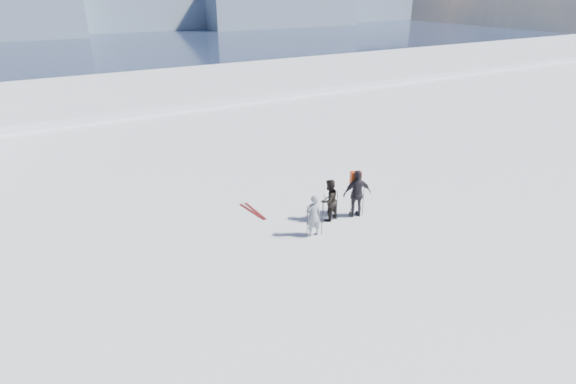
# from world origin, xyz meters

# --- Properties ---
(lake_basin) EXTENTS (820.00, 820.00, 71.62)m
(lake_basin) POSITION_xyz_m (0.00, 30.00, -6.50)
(lake_basin) COLOR white
(lake_basin) RESTS_ON ground
(far_mountain_range) EXTENTS (770.00, 110.00, 53.00)m
(far_mountain_range) POSITION_xyz_m (29.60, 454.78, -7.19)
(far_mountain_range) COLOR slate
(far_mountain_range) RESTS_ON ground
(skier_grey) EXTENTS (0.60, 0.41, 1.59)m
(skier_grey) POSITION_xyz_m (-1.29, 2.71, 0.79)
(skier_grey) COLOR gray
(skier_grey) RESTS_ON ground
(skier_dark) EXTENTS (0.93, 0.79, 1.66)m
(skier_dark) POSITION_xyz_m (-0.15, 3.42, 0.83)
(skier_dark) COLOR black
(skier_dark) RESTS_ON ground
(skier_pack) EXTENTS (1.20, 0.76, 1.90)m
(skier_pack) POSITION_xyz_m (0.97, 3.16, 0.95)
(skier_pack) COLOR black
(skier_pack) RESTS_ON ground
(backpack) EXTENTS (0.45, 0.33, 0.61)m
(backpack) POSITION_xyz_m (1.05, 3.40, 2.20)
(backpack) COLOR #CC4113
(backpack) RESTS_ON skier_pack
(ski_poles) EXTENTS (2.86, 0.73, 1.31)m
(ski_poles) POSITION_xyz_m (-0.18, 3.01, 0.62)
(ski_poles) COLOR black
(ski_poles) RESTS_ON ground
(skis_loose) EXTENTS (0.40, 1.70, 0.03)m
(skis_loose) POSITION_xyz_m (-2.34, 5.45, 0.01)
(skis_loose) COLOR black
(skis_loose) RESTS_ON ground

